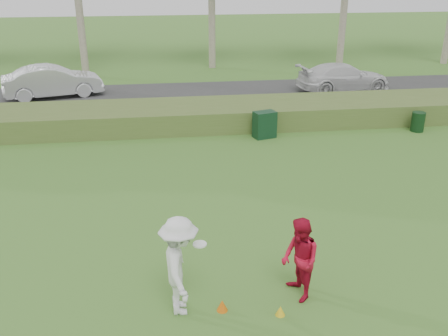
{
  "coord_description": "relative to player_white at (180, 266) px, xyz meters",
  "views": [
    {
      "loc": [
        -1.69,
        -8.42,
        6.5
      ],
      "look_at": [
        0.0,
        4.0,
        1.3
      ],
      "focal_mm": 40.0,
      "sensor_mm": 36.0,
      "label": 1
    }
  ],
  "objects": [
    {
      "name": "ground",
      "position": [
        1.44,
        0.18,
        -1.03
      ],
      "size": [
        120.0,
        120.0,
        0.0
      ],
      "primitive_type": "plane",
      "color": "#346622",
      "rests_on": "ground"
    },
    {
      "name": "reed_strip",
      "position": [
        1.44,
        12.18,
        -0.58
      ],
      "size": [
        80.0,
        3.0,
        0.9
      ],
      "primitive_type": "cube",
      "color": "#445E25",
      "rests_on": "ground"
    },
    {
      "name": "park_road",
      "position": [
        1.44,
        17.18,
        -1.0
      ],
      "size": [
        80.0,
        6.0,
        0.06
      ],
      "primitive_type": "cube",
      "color": "#2D2D2D",
      "rests_on": "ground"
    },
    {
      "name": "player_white",
      "position": [
        0.0,
        0.0,
        0.0
      ],
      "size": [
        0.93,
        1.35,
        2.07
      ],
      "rotation": [
        0.0,
        0.0,
        1.59
      ],
      "color": "silver",
      "rests_on": "ground"
    },
    {
      "name": "player_red",
      "position": [
        2.44,
        0.11,
        -0.14
      ],
      "size": [
        0.81,
        0.97,
        1.8
      ],
      "primitive_type": "imported",
      "rotation": [
        0.0,
        0.0,
        -1.41
      ],
      "color": "#AB0E28",
      "rests_on": "ground"
    },
    {
      "name": "cone_orange",
      "position": [
        0.81,
        -0.14,
        -0.91
      ],
      "size": [
        0.22,
        0.22,
        0.25
      ],
      "primitive_type": "cone",
      "color": "#D65E0B",
      "rests_on": "ground"
    },
    {
      "name": "cone_yellow",
      "position": [
        1.94,
        -0.43,
        -0.93
      ],
      "size": [
        0.19,
        0.19,
        0.21
      ],
      "primitive_type": "cone",
      "color": "gold",
      "rests_on": "ground"
    },
    {
      "name": "utility_cabinet",
      "position": [
        3.88,
        10.25,
        -0.5
      ],
      "size": [
        0.96,
        0.75,
        1.06
      ],
      "primitive_type": "cube",
      "rotation": [
        0.0,
        0.0,
        0.29
      ],
      "color": "#10321C",
      "rests_on": "ground"
    },
    {
      "name": "trash_bin",
      "position": [
        10.31,
        10.18,
        -0.63
      ],
      "size": [
        0.63,
        0.63,
        0.8
      ],
      "primitive_type": "cylinder",
      "rotation": [
        0.0,
        0.0,
        -0.19
      ],
      "color": "black",
      "rests_on": "ground"
    },
    {
      "name": "car_mid",
      "position": [
        -5.51,
        17.83,
        -0.17
      ],
      "size": [
        5.15,
        2.96,
        1.6
      ],
      "primitive_type": "imported",
      "rotation": [
        0.0,
        0.0,
        1.85
      ],
      "color": "white",
      "rests_on": "park_road"
    },
    {
      "name": "car_right",
      "position": [
        9.65,
        17.13,
        -0.25
      ],
      "size": [
        5.15,
        2.52,
        1.44
      ],
      "primitive_type": "imported",
      "rotation": [
        0.0,
        0.0,
        1.67
      ],
      "color": "silver",
      "rests_on": "park_road"
    }
  ]
}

